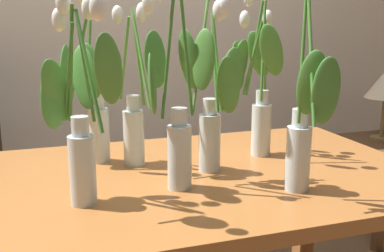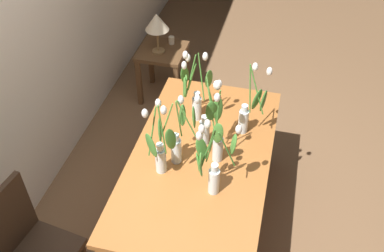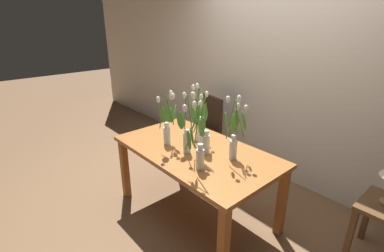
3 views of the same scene
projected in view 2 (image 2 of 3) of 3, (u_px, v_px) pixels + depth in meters
name	position (u px, v px, depth m)	size (l,w,h in m)	color
ground_plane	(199.00, 223.00, 3.32)	(18.00, 18.00, 0.00)	brown
dining_table	(200.00, 166.00, 2.89)	(1.60, 0.90, 0.74)	#A3602D
tulip_vase_0	(194.00, 93.00, 2.95)	(0.19, 0.24, 0.58)	silver
tulip_vase_1	(177.00, 137.00, 2.66)	(0.20, 0.25, 0.54)	silver
tulip_vase_2	(160.00, 152.00, 2.60)	(0.16, 0.19, 0.57)	silver
tulip_vase_3	(212.00, 165.00, 2.46)	(0.21, 0.26, 0.54)	silver
tulip_vase_4	(210.00, 120.00, 2.78)	(0.18, 0.16, 0.58)	silver
tulip_vase_5	(249.00, 112.00, 2.87)	(0.09, 0.18, 0.59)	silver
tulip_vase_6	(217.00, 138.00, 2.68)	(0.19, 0.15, 0.59)	silver
dining_chair	(27.00, 245.00, 2.58)	(0.45, 0.45, 0.93)	#382619
side_table	(162.00, 60.00, 4.23)	(0.44, 0.44, 0.55)	brown
table_lamp	(157.00, 23.00, 3.92)	(0.22, 0.22, 0.40)	olive
pillar_candle	(171.00, 40.00, 4.21)	(0.06, 0.06, 0.07)	beige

